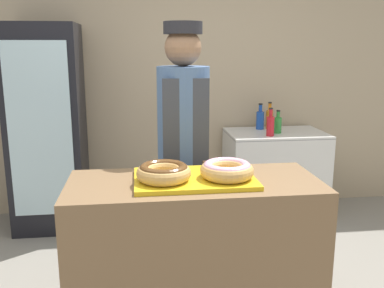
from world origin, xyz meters
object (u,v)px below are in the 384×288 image
donut_light_glaze (227,169)px  baker_person (184,150)px  bottle_green (278,124)px  bottle_orange (269,119)px  chest_freezer (274,173)px  brownie_back_right (211,165)px  beverage_fridge (47,129)px  bottle_blue (260,119)px  serving_tray (194,179)px  donut_chocolate_glaze (164,172)px  bottle_red (270,125)px  brownie_back_left (170,166)px

donut_light_glaze → baker_person: baker_person is taller
bottle_green → bottle_orange: (-0.01, 0.22, 0.02)m
bottle_orange → chest_freezer: bearing=-82.8°
donut_light_glaze → brownie_back_right: size_ratio=3.27×
beverage_fridge → bottle_blue: bearing=4.7°
serving_tray → donut_chocolate_glaze: bearing=-164.2°
bottle_red → serving_tray: bearing=-120.1°
brownie_back_right → bottle_orange: bottle_orange is taller
serving_tray → bottle_blue: 2.14m
baker_person → chest_freezer: baker_person is taller
beverage_fridge → bottle_blue: beverage_fridge is taller
bottle_red → bottle_blue: same height
chest_freezer → bottle_orange: (-0.02, 0.16, 0.52)m
serving_tray → baker_person: (0.01, 0.59, 0.01)m
brownie_back_right → bottle_blue: bearing=65.6°
chest_freezer → bottle_blue: bearing=126.2°
beverage_fridge → chest_freezer: beverage_fridge is taller
chest_freezer → bottle_orange: bearing=97.2°
serving_tray → bottle_blue: size_ratio=2.45×
serving_tray → bottle_blue: bottle_blue is taller
serving_tray → donut_chocolate_glaze: (-0.17, -0.05, 0.06)m
brownie_back_left → bottle_blue: bearing=59.6°
beverage_fridge → bottle_orange: bearing=4.6°
donut_light_glaze → bottle_blue: bottle_blue is taller
chest_freezer → bottle_red: (-0.12, -0.17, 0.52)m
brownie_back_left → chest_freezer: (1.16, 1.61, -0.56)m
bottle_blue → brownie_back_left: bearing=-120.4°
donut_chocolate_glaze → donut_light_glaze: bearing=0.0°
brownie_back_left → beverage_fridge: bearing=121.6°
bottle_orange → bottle_red: 0.35m
donut_light_glaze → chest_freezer: bearing=64.3°
chest_freezer → bottle_red: bottle_red is taller
beverage_fridge → bottle_red: size_ratio=7.08×
bottle_red → donut_chocolate_glaze: bearing=-123.6°
donut_light_glaze → beverage_fridge: beverage_fridge is taller
donut_light_glaze → brownie_back_right: donut_light_glaze is taller
brownie_back_left → brownie_back_right: bearing=0.0°
serving_tray → brownie_back_right: brownie_back_right is taller
chest_freezer → bottle_red: bearing=-124.4°
brownie_back_right → bottle_blue: bottle_blue is taller
brownie_back_left → chest_freezer: brownie_back_left is taller
serving_tray → bottle_blue: (0.92, 1.93, -0.02)m
bottle_orange → bottle_green: bearing=-86.1°
baker_person → beverage_fridge: bearing=133.6°
chest_freezer → donut_chocolate_glaze: bearing=-123.7°
donut_chocolate_glaze → bottle_red: bottle_red is taller
brownie_back_left → baker_person: baker_person is taller
brownie_back_left → baker_person: 0.45m
brownie_back_left → donut_light_glaze: bearing=-35.6°
donut_chocolate_glaze → bottle_blue: bearing=61.1°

